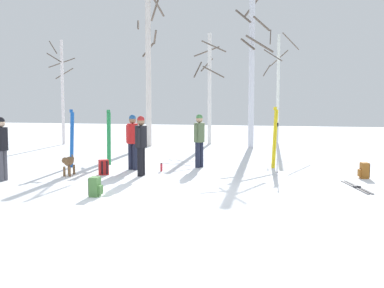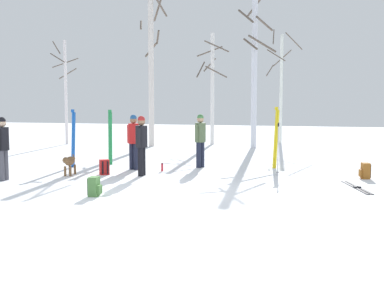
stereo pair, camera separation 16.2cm
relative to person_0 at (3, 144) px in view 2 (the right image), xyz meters
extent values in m
plane|color=white|center=(4.87, -0.73, -0.98)|extent=(60.00, 60.00, 0.00)
cylinder|color=#4C4C56|center=(0.00, 0.09, -0.57)|extent=(0.16, 0.16, 0.82)
cylinder|color=#4C4C56|center=(0.00, -0.09, -0.57)|extent=(0.16, 0.16, 0.82)
cylinder|color=black|center=(0.00, 0.00, 0.15)|extent=(0.34, 0.34, 0.62)
sphere|color=beige|center=(0.00, 0.00, 0.57)|extent=(0.22, 0.22, 0.22)
sphere|color=black|center=(0.00, 0.00, 0.63)|extent=(0.21, 0.21, 0.21)
cylinder|color=black|center=(-0.01, 0.21, 0.13)|extent=(0.10, 0.10, 0.56)
cylinder|color=#1E2338|center=(4.55, 3.63, -0.57)|extent=(0.16, 0.16, 0.82)
cylinder|color=#1E2338|center=(4.62, 3.79, -0.57)|extent=(0.16, 0.16, 0.82)
cylinder|color=#566B47|center=(4.59, 3.71, 0.15)|extent=(0.34, 0.34, 0.62)
sphere|color=tan|center=(4.59, 3.71, 0.57)|extent=(0.22, 0.22, 0.22)
sphere|color=#4C8C4C|center=(4.59, 3.71, 0.63)|extent=(0.21, 0.21, 0.21)
cylinder|color=#566B47|center=(4.50, 3.52, 0.13)|extent=(0.10, 0.10, 0.56)
cylinder|color=#566B47|center=(4.67, 3.90, 0.13)|extent=(0.10, 0.10, 0.56)
cylinder|color=black|center=(3.34, 1.58, -0.57)|extent=(0.16, 0.16, 0.82)
cylinder|color=black|center=(3.34, 1.76, -0.57)|extent=(0.16, 0.16, 0.82)
cylinder|color=black|center=(3.34, 1.67, 0.15)|extent=(0.34, 0.34, 0.62)
sphere|color=#997051|center=(3.34, 1.67, 0.57)|extent=(0.22, 0.22, 0.22)
sphere|color=#B22626|center=(3.34, 1.67, 0.63)|extent=(0.21, 0.21, 0.21)
cylinder|color=black|center=(3.34, 1.46, 0.13)|extent=(0.10, 0.10, 0.56)
cylinder|color=black|center=(3.34, 1.88, 0.13)|extent=(0.10, 0.10, 0.56)
cylinder|color=#1E2338|center=(2.60, 2.77, -0.57)|extent=(0.16, 0.16, 0.82)
cylinder|color=#1E2338|center=(2.77, 2.70, -0.57)|extent=(0.16, 0.16, 0.82)
cylinder|color=red|center=(2.69, 2.74, 0.15)|extent=(0.34, 0.34, 0.62)
sphere|color=#997051|center=(2.69, 2.74, 0.57)|extent=(0.22, 0.22, 0.22)
sphere|color=#265999|center=(2.69, 2.74, 0.63)|extent=(0.21, 0.21, 0.21)
cylinder|color=red|center=(2.49, 2.82, 0.13)|extent=(0.10, 0.10, 0.56)
cylinder|color=red|center=(2.88, 2.66, 0.13)|extent=(0.10, 0.10, 0.56)
ellipsoid|color=brown|center=(1.29, 1.26, -0.57)|extent=(0.31, 0.63, 0.26)
sphere|color=brown|center=(1.34, 0.93, -0.51)|extent=(0.18, 0.18, 0.18)
ellipsoid|color=brown|center=(1.35, 0.86, -0.53)|extent=(0.08, 0.11, 0.06)
cylinder|color=brown|center=(1.23, 1.60, -0.49)|extent=(0.07, 0.19, 0.17)
cylinder|color=brown|center=(1.40, 1.08, -0.84)|extent=(0.07, 0.07, 0.28)
cylinder|color=brown|center=(1.25, 1.05, -0.84)|extent=(0.07, 0.07, 0.28)
cylinder|color=brown|center=(1.33, 1.46, -0.84)|extent=(0.07, 0.07, 0.28)
cylinder|color=brown|center=(1.18, 1.44, -0.84)|extent=(0.07, 0.07, 0.28)
cube|color=blue|center=(0.63, 2.75, -0.09)|extent=(0.15, 0.03, 1.78)
cube|color=blue|center=(0.63, 2.75, 0.84)|extent=(0.06, 0.02, 0.10)
cube|color=blue|center=(0.57, 2.76, -0.09)|extent=(0.15, 0.03, 1.78)
cube|color=blue|center=(0.57, 2.76, 0.84)|extent=(0.06, 0.02, 0.10)
cube|color=yellow|center=(6.93, 4.10, -0.05)|extent=(0.14, 0.11, 1.86)
cube|color=yellow|center=(6.93, 4.10, 0.92)|extent=(0.06, 0.05, 0.10)
cube|color=yellow|center=(6.98, 4.13, -0.05)|extent=(0.14, 0.11, 1.86)
cube|color=yellow|center=(6.98, 4.13, 0.92)|extent=(0.06, 0.05, 0.10)
cube|color=green|center=(1.48, 3.61, -0.10)|extent=(0.09, 0.04, 1.76)
cube|color=green|center=(1.48, 3.61, 0.81)|extent=(0.06, 0.03, 0.10)
cube|color=green|center=(1.53, 3.63, -0.10)|extent=(0.09, 0.04, 1.76)
cube|color=green|center=(1.53, 3.63, 0.81)|extent=(0.06, 0.03, 0.10)
cube|color=black|center=(9.10, 1.20, -0.97)|extent=(0.53, 1.78, 0.02)
cube|color=#333338|center=(9.11, 1.16, -0.95)|extent=(0.09, 0.13, 0.03)
cube|color=black|center=(9.20, 1.23, -0.97)|extent=(0.53, 1.78, 0.02)
cube|color=#333338|center=(9.21, 1.18, -0.95)|extent=(0.09, 0.13, 0.03)
cylinder|color=#B2B2BC|center=(7.12, 2.84, -0.28)|extent=(0.02, 0.10, 1.41)
cylinder|color=black|center=(7.12, 2.84, 0.48)|extent=(0.04, 0.04, 0.10)
cylinder|color=black|center=(7.12, 2.84, -0.91)|extent=(0.07, 0.07, 0.01)
cylinder|color=#B2B2BC|center=(7.12, 2.69, -0.28)|extent=(0.02, 0.10, 1.41)
cylinder|color=black|center=(7.12, 2.69, 0.48)|extent=(0.04, 0.04, 0.10)
cylinder|color=black|center=(7.12, 2.69, -0.91)|extent=(0.07, 0.07, 0.01)
cube|color=#99591E|center=(9.51, 2.70, -0.76)|extent=(0.24, 0.29, 0.44)
cube|color=#99591E|center=(9.38, 2.68, -0.83)|extent=(0.10, 0.20, 0.20)
cube|color=black|center=(9.61, 2.80, -0.76)|extent=(0.03, 0.04, 0.37)
cube|color=black|center=(9.64, 2.65, -0.76)|extent=(0.03, 0.04, 0.37)
cube|color=#4C7F3F|center=(3.31, -1.33, -0.76)|extent=(0.22, 0.27, 0.44)
cube|color=#4C7F3F|center=(3.44, -1.32, -0.83)|extent=(0.07, 0.20, 0.20)
cube|color=black|center=(3.20, -1.41, -0.76)|extent=(0.03, 0.04, 0.37)
cube|color=black|center=(3.19, -1.26, -0.76)|extent=(0.03, 0.04, 0.37)
cube|color=red|center=(2.22, 1.58, -0.76)|extent=(0.33, 0.32, 0.44)
cube|color=red|center=(2.14, 1.68, -0.83)|extent=(0.19, 0.17, 0.20)
cube|color=black|center=(2.34, 1.54, -0.76)|extent=(0.04, 0.04, 0.37)
cube|color=black|center=(2.23, 1.45, -0.76)|extent=(0.04, 0.04, 0.37)
cylinder|color=red|center=(3.64, 2.63, -0.87)|extent=(0.07, 0.07, 0.23)
cylinder|color=black|center=(3.64, 2.63, -0.74)|extent=(0.04, 0.04, 0.02)
cylinder|color=white|center=(-3.66, 9.97, 1.55)|extent=(0.14, 0.14, 5.07)
cylinder|color=brown|center=(-3.96, 10.54, 3.04)|extent=(1.17, 0.66, 0.53)
cylinder|color=brown|center=(-3.91, 9.64, 3.71)|extent=(0.72, 0.57, 0.69)
cylinder|color=brown|center=(-3.81, 9.52, 3.21)|extent=(0.94, 0.36, 0.50)
cylinder|color=brown|center=(-3.76, 10.40, 2.50)|extent=(0.89, 0.26, 0.56)
cylinder|color=silver|center=(0.76, 9.98, 2.47)|extent=(0.26, 0.26, 6.90)
cylinder|color=brown|center=(1.05, 10.13, 4.09)|extent=(0.39, 0.67, 0.58)
cylinder|color=brown|center=(0.67, 10.22, 3.53)|extent=(0.57, 0.29, 0.69)
cylinder|color=brown|center=(1.02, 10.25, 5.38)|extent=(0.64, 0.64, 1.00)
cylinder|color=brown|center=(1.31, 9.94, 5.37)|extent=(0.18, 1.16, 0.60)
cylinder|color=brown|center=(0.34, 9.83, 4.63)|extent=(0.40, 0.92, 0.55)
cylinder|color=silver|center=(3.31, 11.71, 1.73)|extent=(0.19, 0.19, 5.41)
cylinder|color=brown|center=(3.12, 11.96, 2.92)|extent=(0.58, 0.47, 0.69)
cylinder|color=brown|center=(3.05, 12.29, 3.61)|extent=(1.22, 0.60, 0.56)
cylinder|color=brown|center=(2.72, 11.75, 2.69)|extent=(0.17, 1.24, 0.86)
cylinder|color=brown|center=(3.62, 11.18, 3.72)|extent=(1.10, 0.69, 0.53)
cylinder|color=brown|center=(3.60, 11.24, 2.53)|extent=(0.98, 0.63, 0.56)
cylinder|color=silver|center=(5.49, 10.45, 2.50)|extent=(0.26, 0.26, 6.96)
cylinder|color=brown|center=(5.35, 10.14, 3.66)|extent=(0.71, 0.39, 0.58)
cylinder|color=brown|center=(5.90, 9.90, 3.63)|extent=(1.18, 0.90, 0.72)
cylinder|color=brown|center=(5.95, 10.15, 4.53)|extent=(0.70, 0.99, 0.56)
cylinder|color=brown|center=(5.14, 10.09, 4.87)|extent=(0.83, 0.81, 0.74)
cylinder|color=brown|center=(5.49, 10.84, 5.46)|extent=(0.85, 0.11, 1.05)
cylinder|color=white|center=(6.54, 13.08, 1.72)|extent=(0.15, 0.15, 5.41)
cylinder|color=brown|center=(6.54, 13.53, 3.31)|extent=(0.93, 0.06, 0.83)
cylinder|color=brown|center=(6.29, 12.62, 3.38)|extent=(0.96, 0.55, 0.65)
cylinder|color=brown|center=(6.13, 13.06, 4.33)|extent=(0.09, 0.86, 0.84)
cylinder|color=brown|center=(7.14, 12.71, 4.03)|extent=(0.80, 1.25, 0.73)
cylinder|color=brown|center=(5.95, 13.19, 2.68)|extent=(0.29, 1.20, 0.65)
camera|label=1|loc=(7.86, -10.94, 1.17)|focal=43.92mm
camera|label=2|loc=(8.01, -10.90, 1.17)|focal=43.92mm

